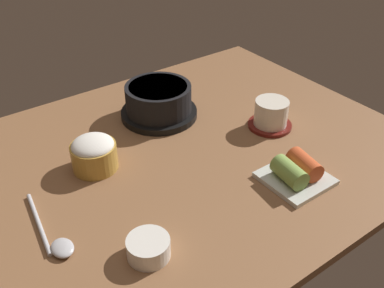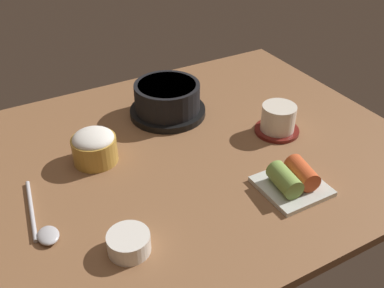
# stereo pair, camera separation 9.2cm
# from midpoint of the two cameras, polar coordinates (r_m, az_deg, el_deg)

# --- Properties ---
(dining_table) EXTENTS (1.00, 0.76, 0.02)m
(dining_table) POSITION_cam_midpoint_polar(r_m,az_deg,el_deg) (0.95, 1.14, -1.81)
(dining_table) COLOR brown
(dining_table) RESTS_ON ground
(stone_pot) EXTENTS (0.18, 0.18, 0.08)m
(stone_pot) POSITION_cam_midpoint_polar(r_m,az_deg,el_deg) (1.06, -0.73, 5.69)
(stone_pot) COLOR black
(stone_pot) RESTS_ON dining_table
(rice_bowl) EXTENTS (0.09, 0.09, 0.07)m
(rice_bowl) POSITION_cam_midpoint_polar(r_m,az_deg,el_deg) (0.92, -9.75, -0.35)
(rice_bowl) COLOR #B78C38
(rice_bowl) RESTS_ON dining_table
(tea_cup_with_saucer) EXTENTS (0.10, 0.10, 0.07)m
(tea_cup_with_saucer) POSITION_cam_midpoint_polar(r_m,az_deg,el_deg) (1.03, 13.62, 3.00)
(tea_cup_with_saucer) COLOR maroon
(tea_cup_with_saucer) RESTS_ON dining_table
(kimchi_plate) EXTENTS (0.12, 0.12, 0.05)m
(kimchi_plate) POSITION_cam_midpoint_polar(r_m,az_deg,el_deg) (0.87, 15.87, -4.63)
(kimchi_plate) COLOR silver
(kimchi_plate) RESTS_ON dining_table
(side_bowl_near) EXTENTS (0.07, 0.07, 0.03)m
(side_bowl_near) POSITION_cam_midpoint_polar(r_m,az_deg,el_deg) (0.73, -4.55, -12.72)
(side_bowl_near) COLOR white
(side_bowl_near) RESTS_ON dining_table
(spoon) EXTENTS (0.04, 0.19, 0.01)m
(spoon) POSITION_cam_midpoint_polar(r_m,az_deg,el_deg) (0.80, -15.67, -10.37)
(spoon) COLOR #B7B7BC
(spoon) RESTS_ON dining_table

